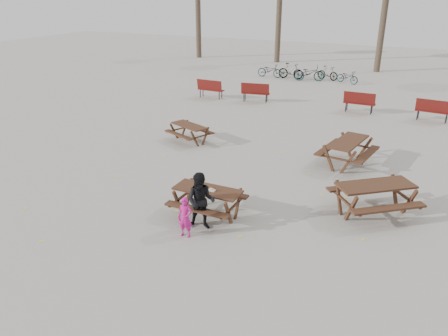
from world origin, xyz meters
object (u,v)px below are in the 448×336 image
at_px(picnic_table_east, 374,199).
at_px(picnic_table_far, 347,153).
at_px(main_picnic_table, 208,195).
at_px(adult, 201,201).
at_px(child, 185,217).
at_px(picnic_table_north, 189,133).
at_px(food_tray, 212,190).
at_px(soda_bottle, 200,187).

bearing_deg(picnic_table_east, picnic_table_far, 73.37).
relative_size(main_picnic_table, adult, 1.20).
distance_m(child, picnic_table_north, 7.15).
xyz_separation_m(picnic_table_north, picnic_table_far, (6.10, 0.25, 0.09)).
relative_size(main_picnic_table, picnic_table_north, 1.13).
height_order(child, picnic_table_north, child).
relative_size(main_picnic_table, picnic_table_far, 0.90).
relative_size(food_tray, picnic_table_east, 0.09).
xyz_separation_m(child, adult, (0.16, 0.52, 0.24)).
distance_m(main_picnic_table, picnic_table_far, 5.93).
bearing_deg(picnic_table_north, adult, -35.51).
bearing_deg(picnic_table_north, main_picnic_table, -33.47).
bearing_deg(picnic_table_east, adult, 176.15).
relative_size(food_tray, soda_bottle, 1.06).
relative_size(main_picnic_table, soda_bottle, 10.59).
bearing_deg(picnic_table_east, food_tray, 169.43).
xyz_separation_m(main_picnic_table, picnic_table_far, (2.63, 5.31, -0.15)).
height_order(adult, picnic_table_east, adult).
relative_size(child, adult, 0.69).
relative_size(adult, picnic_table_north, 0.94).
relative_size(soda_bottle, child, 0.16).
bearing_deg(main_picnic_table, child, -89.84).
relative_size(child, picnic_table_far, 0.51).
distance_m(main_picnic_table, picnic_table_east, 4.46).
height_order(adult, picnic_table_north, adult).
bearing_deg(picnic_table_far, main_picnic_table, 162.62).
bearing_deg(picnic_table_north, picnic_table_east, -0.24).
bearing_deg(picnic_table_far, adult, 166.54).
xyz_separation_m(food_tray, child, (-0.15, -1.13, -0.28)).
bearing_deg(child, adult, 66.60).
bearing_deg(main_picnic_table, adult, -76.13).
xyz_separation_m(main_picnic_table, adult, (0.16, -0.67, 0.17)).
xyz_separation_m(main_picnic_table, soda_bottle, (-0.18, -0.09, 0.26)).
bearing_deg(food_tray, picnic_table_east, 28.29).
relative_size(soda_bottle, picnic_table_east, 0.08).
distance_m(main_picnic_table, child, 1.19).
bearing_deg(adult, soda_bottle, 103.20).
xyz_separation_m(food_tray, soda_bottle, (-0.33, -0.03, 0.05)).
relative_size(main_picnic_table, picnic_table_east, 0.89).
height_order(main_picnic_table, soda_bottle, soda_bottle).
xyz_separation_m(main_picnic_table, food_tray, (0.15, -0.05, 0.21)).
relative_size(food_tray, picnic_table_north, 0.11).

